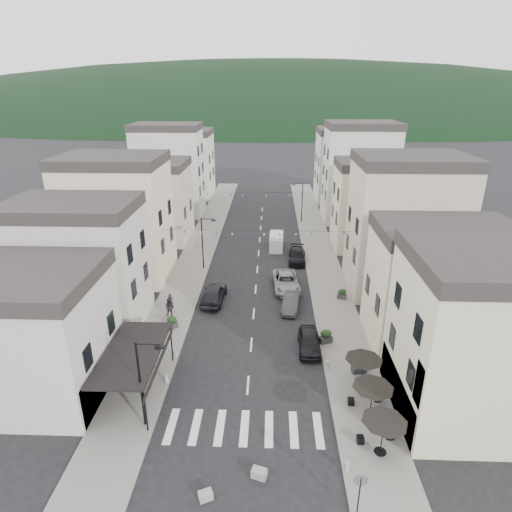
{
  "coord_description": "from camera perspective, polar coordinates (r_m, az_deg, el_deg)",
  "views": [
    {
      "loc": [
        1.42,
        -18.2,
        19.51
      ],
      "look_at": [
        0.02,
        21.41,
        3.5
      ],
      "focal_mm": 30.0,
      "sensor_mm": 36.0,
      "label": 1
    }
  ],
  "objects": [
    {
      "name": "ground",
      "position": [
        26.72,
        -1.84,
        -24.92
      ],
      "size": [
        700.0,
        700.0,
        0.0
      ],
      "primitive_type": "plane",
      "color": "black",
      "rests_on": "ground"
    },
    {
      "name": "sidewalk_left",
      "position": [
        54.57,
        -7.51,
        0.92
      ],
      "size": [
        4.0,
        76.0,
        0.12
      ],
      "primitive_type": "cube",
      "color": "slate",
      "rests_on": "ground"
    },
    {
      "name": "sidewalk_right",
      "position": [
        54.18,
        8.34,
        0.71
      ],
      "size": [
        4.0,
        76.0,
        0.12
      ],
      "primitive_type": "cube",
      "color": "slate",
      "rests_on": "ground"
    },
    {
      "name": "hill_backdrop",
      "position": [
        318.8,
        1.87,
        18.48
      ],
      "size": [
        640.0,
        360.0,
        70.0
      ],
      "primitive_type": "ellipsoid",
      "color": "black",
      "rests_on": "ground"
    },
    {
      "name": "boutique_building",
      "position": [
        32.64,
        -30.0,
        -9.65
      ],
      "size": [
        12.0,
        8.0,
        8.0
      ],
      "primitive_type": "cube",
      "color": "#BBB6AB",
      "rests_on": "ground"
    },
    {
      "name": "bistro_building",
      "position": [
        29.57,
        28.45,
        -10.36
      ],
      "size": [
        10.0,
        8.0,
        10.0
      ],
      "primitive_type": "cube",
      "color": "beige",
      "rests_on": "ground"
    },
    {
      "name": "boutique_awning",
      "position": [
        29.7,
        -15.69,
        -12.45
      ],
      "size": [
        3.77,
        7.5,
        3.28
      ],
      "color": "black",
      "rests_on": "ground"
    },
    {
      "name": "buildings_row_left",
      "position": [
        59.7,
        -13.64,
        8.42
      ],
      "size": [
        10.2,
        54.16,
        14.0
      ],
      "color": "#BBB6AB",
      "rests_on": "ground"
    },
    {
      "name": "buildings_row_right",
      "position": [
        57.86,
        15.19,
        8.05
      ],
      "size": [
        10.2,
        54.16,
        14.5
      ],
      "color": "beige",
      "rests_on": "ground"
    },
    {
      "name": "cafe_terrace",
      "position": [
        27.83,
        15.28,
        -16.98
      ],
      "size": [
        2.5,
        8.1,
        2.53
      ],
      "color": "black",
      "rests_on": "ground"
    },
    {
      "name": "streetlamp_left_near",
      "position": [
        26.66,
        -14.69,
        -15.23
      ],
      "size": [
        1.7,
        0.56,
        6.0
      ],
      "color": "black",
      "rests_on": "ground"
    },
    {
      "name": "streetlamp_left_far",
      "position": [
        47.5,
        -6.86,
        2.39
      ],
      "size": [
        1.7,
        0.56,
        6.0
      ],
      "color": "black",
      "rests_on": "ground"
    },
    {
      "name": "streetlamp_right_far",
      "position": [
        64.33,
        5.94,
        7.65
      ],
      "size": [
        1.7,
        0.56,
        6.0
      ],
      "color": "black",
      "rests_on": "ground"
    },
    {
      "name": "traffic_sign",
      "position": [
        23.33,
        13.71,
        -27.73
      ],
      "size": [
        0.7,
        0.07,
        2.7
      ],
      "color": "black",
      "rests_on": "ground"
    },
    {
      "name": "bollards",
      "position": [
        30.47,
        -1.14,
        -16.81
      ],
      "size": [
        11.66,
        10.26,
        0.6
      ],
      "color": "gray",
      "rests_on": "ground"
    },
    {
      "name": "bunting_near",
      "position": [
        42.55,
        0.01,
        2.99
      ],
      "size": [
        19.0,
        0.28,
        0.62
      ],
      "color": "black",
      "rests_on": "ground"
    },
    {
      "name": "bunting_far",
      "position": [
        57.9,
        0.57,
        8.15
      ],
      "size": [
        19.0,
        0.28,
        0.62
      ],
      "color": "black",
      "rests_on": "ground"
    },
    {
      "name": "parked_car_a",
      "position": [
        34.46,
        7.13,
        -11.24
      ],
      "size": [
        1.74,
        4.24,
        1.44
      ],
      "primitive_type": "imported",
      "rotation": [
        0.0,
        0.0,
        -0.01
      ],
      "color": "black",
      "rests_on": "ground"
    },
    {
      "name": "parked_car_b",
      "position": [
        39.94,
        4.66,
        -6.24
      ],
      "size": [
        1.95,
        4.19,
        1.33
      ],
      "primitive_type": "imported",
      "rotation": [
        0.0,
        0.0,
        -0.14
      ],
      "color": "#303133",
      "rests_on": "ground"
    },
    {
      "name": "parked_car_c",
      "position": [
        43.72,
        4.02,
        -3.43
      ],
      "size": [
        3.01,
        5.78,
        1.56
      ],
      "primitive_type": "imported",
      "rotation": [
        0.0,
        0.0,
        0.08
      ],
      "color": "gray",
      "rests_on": "ground"
    },
    {
      "name": "parked_car_d",
      "position": [
        50.51,
        5.49,
        0.03
      ],
      "size": [
        2.21,
        4.93,
        1.4
      ],
      "primitive_type": "imported",
      "rotation": [
        0.0,
        0.0,
        -0.05
      ],
      "color": "black",
      "rests_on": "ground"
    },
    {
      "name": "parked_car_e",
      "position": [
        41.28,
        -5.67,
        -5.0
      ],
      "size": [
        2.33,
        5.1,
        1.7
      ],
      "primitive_type": "imported",
      "rotation": [
        0.0,
        0.0,
        3.07
      ],
      "color": "black",
      "rests_on": "ground"
    },
    {
      "name": "delivery_van",
      "position": [
        54.22,
        2.73,
        2.01
      ],
      "size": [
        1.81,
        4.3,
        2.04
      ],
      "rotation": [
        0.0,
        0.0,
        -0.03
      ],
      "color": "silver",
      "rests_on": "ground"
    },
    {
      "name": "pedestrian_a",
      "position": [
        40.32,
        -11.33,
        -5.97
      ],
      "size": [
        0.6,
        0.42,
        1.55
      ],
      "primitive_type": "imported",
      "rotation": [
        0.0,
        0.0,
        0.1
      ],
      "color": "black",
      "rests_on": "sidewalk_left"
    },
    {
      "name": "pedestrian_b",
      "position": [
        39.02,
        -11.44,
        -6.77
      ],
      "size": [
        0.94,
        0.77,
        1.8
      ],
      "primitive_type": "imported",
      "rotation": [
        0.0,
        0.0,
        -0.1
      ],
      "color": "black",
      "rests_on": "sidewalk_left"
    },
    {
      "name": "concrete_block_a",
      "position": [
        25.52,
        0.42,
        -26.99
      ],
      "size": [
        0.91,
        0.72,
        0.5
      ],
      "primitive_type": "cube",
      "rotation": [
        0.0,
        0.0,
        -0.31
      ],
      "color": "gray",
      "rests_on": "ground"
    },
    {
      "name": "concrete_block_c",
      "position": [
        24.87,
        -6.74,
        -29.14
      ],
      "size": [
        0.84,
        0.74,
        0.4
      ],
      "primitive_type": "cube",
      "rotation": [
        0.0,
        0.0,
        0.42
      ],
      "color": "gray",
      "rests_on": "ground"
    },
    {
      "name": "planter_la",
      "position": [
        33.13,
        -14.37,
        -13.44
      ],
      "size": [
        1.06,
        0.63,
        1.15
      ],
      "rotation": [
        0.0,
        0.0,
        -0.06
      ],
      "color": "#2D2C2F",
      "rests_on": "sidewalk_left"
    },
    {
      "name": "planter_lb",
      "position": [
        37.59,
        -11.14,
        -8.61
      ],
      "size": [
        1.07,
        0.81,
        1.06
      ],
      "rotation": [
        0.0,
        0.0,
        0.35
      ],
      "color": "#2F2F31",
      "rests_on": "sidewalk_left"
    },
    {
      "name": "planter_ra",
      "position": [
        32.6,
        13.59,
        -14.02
      ],
      "size": [
        1.09,
        0.7,
        1.14
      ],
      "rotation": [
        0.0,
        0.0,
        0.15
      ],
      "color": "#2D2D30",
      "rests_on": "sidewalk_right"
    },
    {
      "name": "planter_rb",
      "position": [
        35.36,
        9.31,
        -10.52
      ],
      "size": [
        1.16,
        0.91,
        1.15
      ],
      "rotation": [
        0.0,
        0.0,
        0.39
      ],
      "color": "#28282B",
      "rests_on": "sidewalk_right"
    },
    {
      "name": "planter_rc",
      "position": [
        42.39,
        11.39,
        -4.96
      ],
      "size": [
        0.97,
        0.65,
        1.0
      ],
      "rotation": [
        0.0,
        0.0,
        -0.2
      ],
      "color": "#313134",
      "rests_on": "sidewalk_right"
    }
  ]
}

